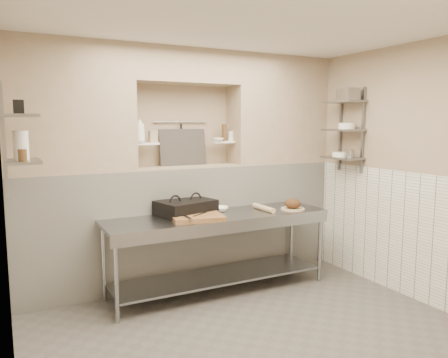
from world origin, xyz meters
TOP-DOWN VIEW (x-y plane):
  - floor at (0.00, 0.00)m, footprint 4.00×3.90m
  - ceiling at (0.00, 0.00)m, footprint 4.00×3.90m
  - wall_right at (2.05, 0.00)m, footprint 0.10×3.90m
  - wall_back at (0.00, 2.00)m, footprint 4.00×0.10m
  - backwall_lower at (0.00, 1.75)m, footprint 4.00×0.40m
  - alcove_sill at (0.00, 1.75)m, footprint 1.30×0.40m
  - backwall_pillar_left at (-1.33, 1.75)m, footprint 1.35×0.40m
  - backwall_pillar_right at (1.33, 1.75)m, footprint 1.35×0.40m
  - backwall_header at (0.00, 1.75)m, footprint 1.30×0.40m
  - wainscot_left at (-1.99, 0.00)m, footprint 0.02×3.90m
  - wainscot_right at (1.99, 0.00)m, footprint 0.02×3.90m
  - alcove_shelf_left at (-0.50, 1.75)m, footprint 0.28×0.16m
  - alcove_shelf_right at (0.50, 1.75)m, footprint 0.28×0.16m
  - utensil_rail at (0.00, 1.92)m, footprint 0.70×0.02m
  - hanging_steel at (0.00, 1.90)m, footprint 0.02×0.02m
  - splash_panel at (0.00, 1.85)m, footprint 0.60×0.08m
  - shelf_rail_left_a at (-1.98, 1.25)m, footprint 0.03×0.03m
  - shelf_rail_left_b at (-1.98, 0.85)m, footprint 0.03×0.03m
  - wall_shelf_left_lower at (-1.84, 1.05)m, footprint 0.30×0.50m
  - wall_shelf_left_upper at (-1.84, 1.05)m, footprint 0.30×0.50m
  - shelf_rail_right_a at (1.98, 1.25)m, footprint 0.03×0.03m
  - shelf_rail_right_b at (1.98, 0.85)m, footprint 0.03×0.03m
  - wall_shelf_right_lower at (1.84, 1.05)m, footprint 0.30×0.50m
  - wall_shelf_right_mid at (1.84, 1.05)m, footprint 0.30×0.50m
  - wall_shelf_right_upper at (1.84, 1.05)m, footprint 0.30×0.50m
  - prep_table at (0.16, 1.18)m, footprint 2.60×0.70m
  - panini_press at (-0.17, 1.37)m, footprint 0.70×0.58m
  - cutting_board at (-0.15, 1.08)m, footprint 0.61×0.48m
  - knife_blade at (-0.11, 1.11)m, footprint 0.24×0.16m
  - tongs at (-0.30, 1.00)m, footprint 0.04×0.27m
  - mixing_bowl at (0.26, 1.38)m, footprint 0.29×0.29m
  - rolling_pin at (0.75, 1.17)m, footprint 0.07×0.42m
  - bread_board at (1.09, 1.06)m, footprint 0.29×0.29m
  - bread_loaf at (1.09, 1.06)m, footprint 0.19×0.19m
  - bottle_soap at (-0.58, 1.70)m, footprint 0.12×0.12m
  - jar_alcove at (-0.41, 1.75)m, footprint 0.09×0.09m
  - bowl_alcove at (0.41, 1.69)m, footprint 0.14×0.14m
  - condiment_a at (0.54, 1.79)m, footprint 0.06×0.06m
  - condiment_b at (0.51, 1.73)m, footprint 0.05×0.05m
  - condiment_c at (0.64, 1.79)m, footprint 0.07×0.07m
  - jug_left at (-1.84, 1.08)m, footprint 0.13×0.13m
  - jar_left at (-1.84, 0.87)m, footprint 0.07×0.07m
  - box_left_upper at (-1.84, 1.10)m, footprint 0.09×0.09m
  - bowl_right at (1.84, 1.09)m, footprint 0.20×0.20m
  - canister_right at (1.84, 0.91)m, footprint 0.10×0.10m
  - bowl_right_mid at (1.84, 0.99)m, footprint 0.20×0.20m
  - basket_right at (1.84, 0.99)m, footprint 0.20×0.24m

SIDE VIEW (x-z plane):
  - floor at x=0.00m, z-range -0.10..0.00m
  - prep_table at x=0.16m, z-range 0.19..1.09m
  - backwall_lower at x=0.00m, z-range 0.00..1.40m
  - wainscot_left at x=-1.99m, z-range 0.00..1.40m
  - wainscot_right at x=1.99m, z-range 0.00..1.40m
  - bread_board at x=1.09m, z-range 0.90..0.92m
  - cutting_board at x=-0.15m, z-range 0.90..0.95m
  - mixing_bowl at x=0.26m, z-range 0.90..0.95m
  - rolling_pin at x=0.75m, z-range 0.90..0.96m
  - knife_blade at x=-0.11m, z-range 0.95..0.95m
  - tongs at x=-0.30m, z-range 0.95..0.97m
  - bread_loaf at x=1.09m, z-range 0.92..1.03m
  - panini_press at x=-0.17m, z-range 0.90..1.07m
  - wall_right at x=2.05m, z-range 0.00..2.80m
  - wall_back at x=0.00m, z-range 0.00..2.80m
  - alcove_sill at x=0.00m, z-range 1.40..1.42m
  - wall_shelf_right_lower at x=1.84m, z-range 1.49..1.51m
  - bowl_right at x=1.84m, z-range 1.51..1.57m
  - canister_right at x=1.84m, z-range 1.51..1.61m
  - wall_shelf_left_lower at x=-1.84m, z-range 1.59..1.61m
  - splash_panel at x=0.00m, z-range 1.42..1.86m
  - jar_left at x=-1.84m, z-range 1.61..1.72m
  - alcove_shelf_left at x=-0.50m, z-range 1.69..1.71m
  - alcove_shelf_right at x=0.50m, z-range 1.69..1.71m
  - bowl_alcove at x=0.41m, z-range 1.71..1.75m
  - jug_left at x=-1.84m, z-range 1.61..1.87m
  - condiment_c at x=0.64m, z-range 1.71..1.84m
  - jar_alcove at x=-0.41m, z-range 1.71..1.85m
  - hanging_steel at x=0.00m, z-range 1.63..1.93m
  - shelf_rail_left_a at x=-1.98m, z-range 1.33..2.27m
  - shelf_rail_left_b at x=-1.98m, z-range 1.33..2.27m
  - condiment_a at x=0.54m, z-range 1.71..1.92m
  - condiment_b at x=0.51m, z-range 1.71..1.92m
  - shelf_rail_right_a at x=1.98m, z-range 1.33..2.38m
  - shelf_rail_right_b at x=1.98m, z-range 1.33..2.38m
  - wall_shelf_right_mid at x=1.84m, z-range 1.84..1.86m
  - bottle_soap at x=-0.58m, z-range 1.71..2.01m
  - bowl_right_mid at x=1.84m, z-range 1.86..1.94m
  - utensil_rail at x=0.00m, z-range 1.94..1.96m
  - wall_shelf_left_upper at x=-1.84m, z-range 1.99..2.01m
  - box_left_upper at x=-1.84m, z-range 2.01..2.14m
  - backwall_pillar_left at x=-1.33m, z-range 1.40..2.80m
  - backwall_pillar_right at x=1.33m, z-range 1.40..2.80m
  - wall_shelf_right_upper at x=1.84m, z-range 2.19..2.21m
  - basket_right at x=1.84m, z-range 2.21..2.36m
  - backwall_header at x=0.00m, z-range 2.40..2.80m
  - ceiling at x=0.00m, z-range 2.80..2.90m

